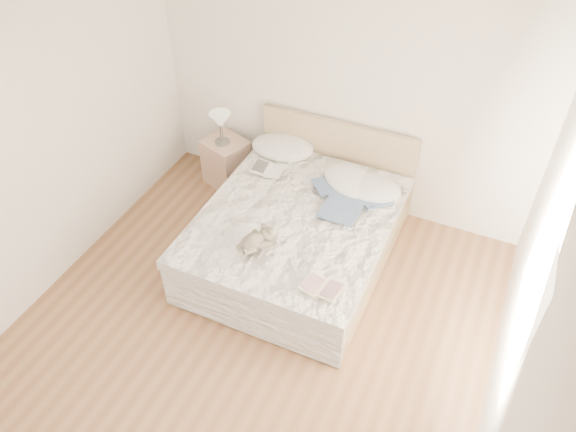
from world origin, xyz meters
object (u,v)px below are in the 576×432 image
object	(u,v)px
table_lamp	(220,122)
bed	(299,233)
nightstand	(227,162)
photo_book	(268,169)
teddy_bear	(253,246)
childrens_book	(322,287)

from	to	relation	value
table_lamp	bed	bearing A→B (deg)	-30.29
nightstand	photo_book	distance (m)	0.86
photo_book	teddy_bear	size ratio (longest dim) A/B	1.15
bed	childrens_book	xyz separation A→B (m)	(0.56, -0.83, 0.32)
photo_book	teddy_bear	world-z (taller)	teddy_bear
table_lamp	teddy_bear	world-z (taller)	table_lamp
table_lamp	nightstand	bearing A→B (deg)	61.03
table_lamp	photo_book	distance (m)	0.81
bed	childrens_book	size ratio (longest dim) A/B	6.40
photo_book	nightstand	bearing A→B (deg)	147.68
childrens_book	table_lamp	bearing A→B (deg)	148.11
nightstand	table_lamp	distance (m)	0.55
table_lamp	childrens_book	size ratio (longest dim) A/B	1.11
teddy_bear	photo_book	bearing A→B (deg)	132.83
bed	childrens_book	world-z (taller)	bed
table_lamp	photo_book	size ratio (longest dim) A/B	1.08
table_lamp	teddy_bear	xyz separation A→B (m)	(1.09, -1.38, -0.18)
bed	teddy_bear	distance (m)	0.75
bed	photo_book	distance (m)	0.75
nightstand	photo_book	size ratio (longest dim) A/B	1.62
photo_book	bed	bearing A→B (deg)	-43.85
bed	childrens_book	bearing A→B (deg)	-55.81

